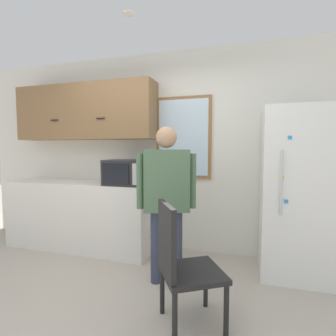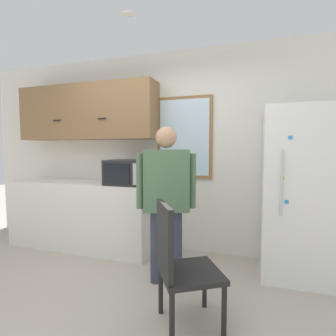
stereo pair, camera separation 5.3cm
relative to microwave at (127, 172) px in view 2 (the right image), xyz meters
name	(u,v)px [view 2 (the right image)]	position (x,y,z in m)	size (l,w,h in m)	color
ground_plane	(99,326)	(0.40, -1.31, -1.09)	(16.00, 16.00, 0.00)	#B2A899
back_wall	(168,152)	(0.40, 0.45, 0.26)	(6.00, 0.06, 2.70)	silver
counter	(83,214)	(-0.75, 0.10, -0.63)	(2.09, 0.64, 0.94)	silver
upper_cabinets	(87,113)	(-0.75, 0.24, 0.81)	(2.09, 0.39, 0.77)	olive
microwave	(127,172)	(0.00, 0.00, 0.00)	(0.51, 0.41, 0.32)	#232326
person	(166,189)	(0.69, -0.50, -0.11)	(0.58, 0.36, 1.62)	#33384C
refrigerator	(298,193)	(2.01, 0.08, -0.18)	(0.74, 0.70, 1.84)	white
chair	(179,261)	(1.01, -1.12, -0.57)	(0.63, 0.63, 0.99)	black
window	(184,138)	(0.65, 0.41, 0.45)	(0.75, 0.05, 1.09)	olive
ceiling_light	(128,14)	(0.37, -0.67, 1.59)	(0.11, 0.11, 0.01)	white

